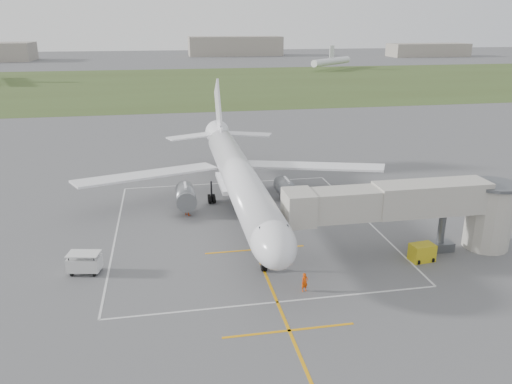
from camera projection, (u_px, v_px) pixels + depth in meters
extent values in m
plane|color=#4F4F52|center=(240.00, 214.00, 59.15)|extent=(700.00, 700.00, 0.00)
cube|color=#3C4C21|center=(185.00, 84.00, 180.02)|extent=(700.00, 120.00, 0.02)
cube|color=orange|center=(247.00, 230.00, 54.50)|extent=(0.25, 60.00, 0.01)
cube|color=orange|center=(289.00, 330.00, 36.84)|extent=(10.00, 0.25, 0.01)
cube|color=orange|center=(255.00, 250.00, 49.85)|extent=(10.00, 0.25, 0.01)
cube|color=silver|center=(227.00, 183.00, 70.31)|extent=(28.00, 0.20, 0.01)
cube|color=silver|center=(277.00, 302.00, 40.56)|extent=(28.00, 0.20, 0.01)
cube|color=silver|center=(116.00, 236.00, 53.02)|extent=(0.20, 32.00, 0.01)
cube|color=silver|center=(364.00, 218.00, 57.84)|extent=(0.20, 32.00, 0.01)
cylinder|color=white|center=(239.00, 177.00, 57.69)|extent=(3.80, 36.00, 3.80)
ellipsoid|color=white|center=(273.00, 242.00, 40.95)|extent=(3.80, 7.22, 3.80)
cube|color=black|center=(275.00, 234.00, 39.77)|extent=(2.40, 1.60, 0.99)
cone|color=white|center=(219.00, 136.00, 76.62)|extent=(3.80, 6.00, 3.80)
cube|color=white|center=(312.00, 166.00, 65.35)|extent=(17.93, 11.24, 1.23)
cube|color=white|center=(149.00, 174.00, 61.74)|extent=(17.93, 11.24, 1.23)
cube|color=white|center=(236.00, 182.00, 60.98)|extent=(4.20, 8.00, 0.50)
cube|color=white|center=(218.00, 107.00, 75.87)|extent=(0.30, 7.89, 8.65)
cube|color=white|center=(220.00, 130.00, 74.80)|extent=(0.35, 5.00, 1.20)
cube|color=white|center=(247.00, 134.00, 77.00)|extent=(7.85, 5.03, 0.20)
cube|color=white|center=(192.00, 136.00, 75.55)|extent=(7.85, 5.03, 0.20)
cylinder|color=slate|center=(286.00, 189.00, 61.93)|extent=(2.30, 4.20, 2.30)
cube|color=white|center=(287.00, 183.00, 61.39)|extent=(0.25, 2.40, 1.20)
cylinder|color=slate|center=(186.00, 195.00, 59.79)|extent=(2.30, 4.20, 2.30)
cube|color=white|center=(185.00, 189.00, 59.25)|extent=(0.25, 2.40, 1.20)
cylinder|color=black|center=(264.00, 258.00, 45.25)|extent=(0.18, 0.18, 2.60)
cylinder|color=black|center=(263.00, 267.00, 45.52)|extent=(0.28, 0.80, 0.80)
cylinder|color=black|center=(265.00, 267.00, 45.56)|extent=(0.28, 0.80, 0.80)
cylinder|color=black|center=(257.00, 189.00, 63.38)|extent=(0.22, 0.22, 2.80)
cylinder|color=black|center=(255.00, 197.00, 63.31)|extent=(0.32, 0.96, 0.96)
cylinder|color=black|center=(260.00, 197.00, 63.40)|extent=(0.32, 0.96, 0.96)
cylinder|color=black|center=(254.00, 195.00, 63.96)|extent=(0.32, 0.96, 0.96)
cylinder|color=black|center=(259.00, 195.00, 64.05)|extent=(0.32, 0.96, 0.96)
cylinder|color=black|center=(211.00, 192.00, 62.38)|extent=(0.22, 0.22, 2.80)
cylinder|color=black|center=(210.00, 200.00, 62.31)|extent=(0.32, 0.96, 0.96)
cylinder|color=black|center=(214.00, 200.00, 62.40)|extent=(0.32, 0.96, 0.96)
cylinder|color=black|center=(209.00, 198.00, 62.96)|extent=(0.32, 0.96, 0.96)
cylinder|color=black|center=(214.00, 198.00, 63.06)|extent=(0.32, 0.96, 0.96)
cube|color=#AAA69A|center=(344.00, 204.00, 46.11)|extent=(11.09, 2.90, 2.80)
cube|color=#AAA69A|center=(431.00, 198.00, 47.58)|extent=(11.09, 3.10, 3.00)
cube|color=#AAA69A|center=(299.00, 207.00, 45.36)|extent=(2.60, 3.40, 3.00)
cylinder|color=#525559|center=(441.00, 231.00, 49.02)|extent=(0.70, 0.70, 4.20)
cube|color=#525559|center=(439.00, 246.00, 49.55)|extent=(2.60, 1.40, 0.90)
cylinder|color=#AAA69A|center=(489.00, 217.00, 49.52)|extent=(4.40, 4.40, 6.40)
cylinder|color=#525559|center=(494.00, 185.00, 48.41)|extent=(5.00, 5.00, 0.30)
cylinder|color=black|center=(430.00, 248.00, 49.41)|extent=(0.70, 0.30, 0.70)
cylinder|color=black|center=(448.00, 246.00, 49.76)|extent=(0.70, 0.30, 0.70)
cube|color=gold|center=(422.00, 252.00, 47.36)|extent=(2.38, 1.69, 1.68)
cylinder|color=black|center=(418.00, 262.00, 46.78)|extent=(0.28, 0.51, 0.49)
cylinder|color=black|center=(432.00, 260.00, 47.21)|extent=(0.28, 0.51, 0.49)
cube|color=silver|center=(85.00, 263.00, 44.98)|extent=(3.10, 2.21, 1.24)
cube|color=silver|center=(83.00, 254.00, 44.67)|extent=(3.10, 2.21, 0.09)
cylinder|color=black|center=(69.00, 264.00, 44.28)|extent=(0.09, 0.09, 1.47)
cylinder|color=black|center=(94.00, 265.00, 44.25)|extent=(0.09, 0.09, 1.47)
cylinder|color=black|center=(75.00, 258.00, 45.56)|extent=(0.09, 0.09, 1.47)
cylinder|color=black|center=(99.00, 258.00, 45.53)|extent=(0.09, 0.09, 1.47)
cylinder|color=black|center=(72.00, 274.00, 44.64)|extent=(0.29, 0.48, 0.45)
cylinder|color=black|center=(94.00, 274.00, 44.62)|extent=(0.29, 0.48, 0.45)
cylinder|color=black|center=(77.00, 267.00, 45.82)|extent=(0.29, 0.48, 0.45)
cylinder|color=black|center=(99.00, 267.00, 45.79)|extent=(0.29, 0.48, 0.45)
imported|color=#E54707|center=(305.00, 282.00, 41.95)|extent=(0.69, 0.54, 1.68)
imported|color=#FC5107|center=(187.00, 207.00, 58.46)|extent=(1.17, 1.14, 1.90)
cube|color=gray|center=(235.00, 46.00, 324.41)|extent=(60.00, 20.00, 12.00)
cube|color=gray|center=(428.00, 50.00, 317.82)|extent=(50.00, 18.00, 8.00)
cylinder|color=white|center=(331.00, 62.00, 234.16)|extent=(25.73, 24.01, 3.20)
cube|color=white|center=(332.00, 52.00, 232.70)|extent=(3.15, 2.93, 5.50)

